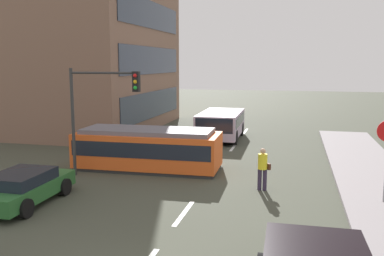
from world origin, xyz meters
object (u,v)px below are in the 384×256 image
at_px(pedestrian_crossing, 263,167).
at_px(parked_sedan_mid, 23,187).
at_px(streetcar_tram, 148,148).
at_px(city_bus, 221,124).
at_px(traffic_light_mast, 100,101).

height_order(pedestrian_crossing, parked_sedan_mid, pedestrian_crossing).
relative_size(streetcar_tram, parked_sedan_mid, 1.68).
height_order(city_bus, pedestrian_crossing, city_bus).
xyz_separation_m(streetcar_tram, traffic_light_mast, (-1.46, -1.85, 2.37)).
relative_size(streetcar_tram, traffic_light_mast, 1.43).
distance_m(pedestrian_crossing, traffic_light_mast, 7.37).
xyz_separation_m(city_bus, parked_sedan_mid, (-4.52, -14.22, -0.40)).
height_order(city_bus, traffic_light_mast, traffic_light_mast).
bearing_deg(pedestrian_crossing, city_bus, 108.46).
relative_size(city_bus, traffic_light_mast, 1.13).
relative_size(streetcar_tram, pedestrian_crossing, 4.06).
xyz_separation_m(city_bus, pedestrian_crossing, (3.52, -10.54, -0.08)).
distance_m(city_bus, traffic_light_mast, 11.10).
relative_size(city_bus, parked_sedan_mid, 1.32).
distance_m(streetcar_tram, pedestrian_crossing, 5.88).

